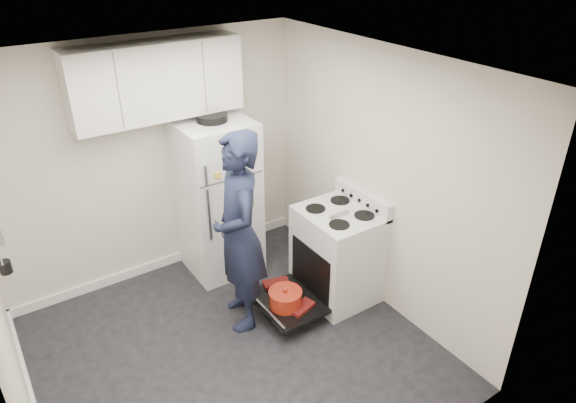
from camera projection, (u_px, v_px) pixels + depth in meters
room at (221, 236)px, 4.00m from camera, size 3.21×3.21×2.51m
electric_range at (336, 255)px, 5.08m from camera, size 0.66×0.76×1.10m
open_oven_door at (286, 300)px, 4.89m from camera, size 0.55×0.72×0.24m
refrigerator at (218, 197)px, 5.35m from camera, size 0.72×0.74×1.75m
upper_cabinets at (156, 81)px, 4.67m from camera, size 1.60×0.33×0.70m
person at (239, 233)px, 4.52m from camera, size 0.62×0.79×1.90m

